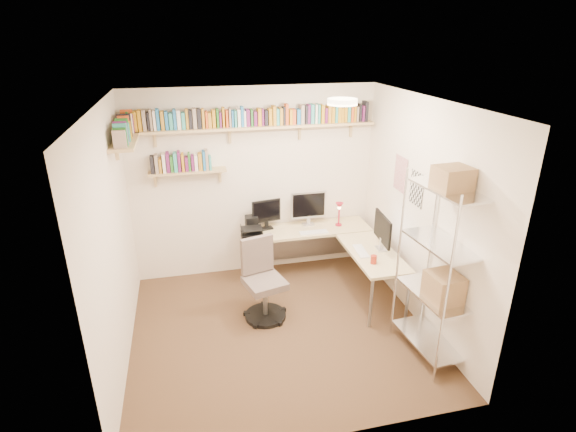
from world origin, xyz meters
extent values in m
plane|color=#4A3220|center=(0.00, 0.00, 0.00)|extent=(3.20, 3.20, 0.00)
cube|color=beige|center=(0.00, 1.50, 1.25)|extent=(3.20, 0.04, 2.50)
cube|color=beige|center=(-1.60, 0.00, 1.25)|extent=(0.04, 3.00, 2.50)
cube|color=beige|center=(1.60, 0.00, 1.25)|extent=(0.04, 3.00, 2.50)
cube|color=beige|center=(0.00, -1.50, 1.25)|extent=(3.20, 0.04, 2.50)
cube|color=silver|center=(0.00, 0.00, 2.50)|extent=(3.20, 3.00, 0.04)
cube|color=beige|center=(1.59, 0.55, 1.55)|extent=(0.01, 0.30, 0.42)
cube|color=silver|center=(1.59, 0.15, 1.50)|extent=(0.01, 0.28, 0.38)
cylinder|color=#FFEAC6|center=(0.70, 0.20, 2.46)|extent=(0.30, 0.30, 0.06)
cube|color=tan|center=(0.00, 1.38, 2.02)|extent=(3.05, 0.25, 0.03)
cube|color=tan|center=(-1.48, 0.95, 2.02)|extent=(0.25, 1.00, 0.03)
cube|color=tan|center=(-0.85, 1.40, 1.50)|extent=(0.95, 0.20, 0.02)
cube|color=tan|center=(-1.20, 1.44, 1.95)|extent=(0.03, 0.20, 0.20)
cube|color=tan|center=(-0.30, 1.44, 1.95)|extent=(0.03, 0.20, 0.20)
cube|color=tan|center=(0.60, 1.44, 1.95)|extent=(0.03, 0.20, 0.20)
cube|color=tan|center=(1.30, 1.44, 1.95)|extent=(0.03, 0.20, 0.20)
cube|color=#256822|center=(-1.47, 1.38, 2.15)|extent=(0.03, 0.11, 0.23)
cube|color=gray|center=(-1.43, 1.38, 2.13)|extent=(0.02, 0.14, 0.19)
cube|color=#C08516|center=(-1.39, 1.38, 2.15)|extent=(0.04, 0.14, 0.22)
cube|color=#C08516|center=(-1.34, 1.38, 2.15)|extent=(0.04, 0.14, 0.24)
cube|color=gray|center=(-1.29, 1.38, 2.15)|extent=(0.04, 0.14, 0.24)
cube|color=black|center=(-1.24, 1.38, 2.14)|extent=(0.03, 0.14, 0.21)
cube|color=gray|center=(-1.21, 1.38, 2.16)|extent=(0.03, 0.12, 0.24)
cube|color=white|center=(-1.17, 1.38, 2.15)|extent=(0.03, 0.11, 0.23)
cube|color=#2270B2|center=(-1.13, 1.38, 2.16)|extent=(0.03, 0.11, 0.25)
cube|color=#B07C21|center=(-1.09, 1.38, 2.14)|extent=(0.04, 0.11, 0.22)
cube|color=#2270B2|center=(-1.04, 1.38, 2.14)|extent=(0.04, 0.12, 0.21)
cube|color=teal|center=(-0.99, 1.38, 2.13)|extent=(0.04, 0.12, 0.19)
cube|color=#2270B2|center=(-0.94, 1.38, 2.15)|extent=(0.03, 0.14, 0.23)
cube|color=white|center=(-0.90, 1.38, 2.14)|extent=(0.04, 0.12, 0.22)
cube|color=teal|center=(-0.85, 1.38, 2.13)|extent=(0.04, 0.11, 0.19)
cube|color=#B07C21|center=(-0.80, 1.38, 2.15)|extent=(0.03, 0.12, 0.23)
cube|color=black|center=(-0.77, 1.38, 2.14)|extent=(0.04, 0.13, 0.22)
cube|color=gray|center=(-0.72, 1.38, 2.15)|extent=(0.04, 0.13, 0.24)
cube|color=black|center=(-0.66, 1.38, 2.15)|extent=(0.04, 0.13, 0.23)
cube|color=#B07C21|center=(-0.62, 1.38, 2.15)|extent=(0.03, 0.13, 0.23)
cube|color=#CD4B1B|center=(-0.58, 1.38, 2.13)|extent=(0.02, 0.14, 0.19)
cube|color=#B07C21|center=(-0.54, 1.38, 2.13)|extent=(0.04, 0.14, 0.18)
cube|color=#C08516|center=(-0.49, 1.38, 2.14)|extent=(0.04, 0.11, 0.21)
cube|color=#256822|center=(-0.45, 1.38, 2.15)|extent=(0.02, 0.14, 0.22)
cube|color=#651A55|center=(-0.41, 1.38, 2.13)|extent=(0.02, 0.11, 0.18)
cube|color=#C08516|center=(-0.38, 1.38, 2.15)|extent=(0.02, 0.11, 0.24)
cube|color=#CD4B1B|center=(-0.34, 1.38, 2.14)|extent=(0.03, 0.14, 0.20)
cube|color=gray|center=(-0.30, 1.38, 2.15)|extent=(0.02, 0.11, 0.22)
cube|color=#2270B2|center=(-0.27, 1.38, 2.13)|extent=(0.02, 0.12, 0.20)
cube|color=teal|center=(-0.24, 1.38, 2.13)|extent=(0.02, 0.15, 0.20)
cube|color=white|center=(-0.19, 1.38, 2.14)|extent=(0.04, 0.14, 0.21)
cube|color=#2270B2|center=(-0.15, 1.38, 2.15)|extent=(0.03, 0.12, 0.24)
cube|color=white|center=(-0.12, 1.38, 2.13)|extent=(0.02, 0.12, 0.19)
cube|color=#651A55|center=(-0.08, 1.38, 2.14)|extent=(0.04, 0.13, 0.20)
cube|color=#256822|center=(-0.04, 1.38, 2.13)|extent=(0.03, 0.15, 0.20)
cube|color=#651A55|center=(0.01, 1.38, 2.12)|extent=(0.04, 0.11, 0.17)
cube|color=#C08516|center=(0.06, 1.38, 2.14)|extent=(0.04, 0.13, 0.21)
cube|color=#651A55|center=(0.10, 1.38, 2.14)|extent=(0.02, 0.12, 0.20)
cube|color=black|center=(0.14, 1.38, 2.13)|extent=(0.04, 0.13, 0.19)
cube|color=#C08516|center=(0.19, 1.38, 2.14)|extent=(0.04, 0.11, 0.20)
cube|color=#B07C21|center=(0.24, 1.38, 2.15)|extent=(0.04, 0.14, 0.23)
cube|color=teal|center=(0.28, 1.38, 2.13)|extent=(0.03, 0.14, 0.20)
cube|color=#B07C21|center=(0.33, 1.38, 2.14)|extent=(0.04, 0.14, 0.20)
cube|color=black|center=(0.36, 1.38, 2.14)|extent=(0.03, 0.13, 0.22)
cube|color=#CD4B1B|center=(0.40, 1.38, 2.16)|extent=(0.03, 0.12, 0.25)
cube|color=#C08516|center=(0.45, 1.38, 2.13)|extent=(0.03, 0.14, 0.19)
cube|color=#CD4B1B|center=(0.49, 1.38, 2.13)|extent=(0.04, 0.12, 0.18)
cube|color=#2270B2|center=(0.55, 1.38, 2.13)|extent=(0.04, 0.13, 0.18)
cube|color=gray|center=(0.60, 1.38, 2.15)|extent=(0.04, 0.14, 0.23)
cube|color=black|center=(0.65, 1.38, 2.15)|extent=(0.03, 0.12, 0.22)
cube|color=#651A55|center=(0.68, 1.38, 2.15)|extent=(0.03, 0.11, 0.23)
cube|color=teal|center=(0.72, 1.38, 2.15)|extent=(0.04, 0.13, 0.24)
cube|color=white|center=(0.77, 1.38, 2.15)|extent=(0.03, 0.14, 0.23)
cube|color=teal|center=(0.81, 1.38, 2.15)|extent=(0.03, 0.13, 0.23)
cube|color=#C08516|center=(0.86, 1.38, 2.15)|extent=(0.04, 0.15, 0.23)
cube|color=#651A55|center=(0.91, 1.38, 2.13)|extent=(0.03, 0.12, 0.18)
cube|color=#B07C21|center=(0.95, 1.38, 2.14)|extent=(0.04, 0.13, 0.21)
cube|color=#C08516|center=(0.99, 1.38, 2.13)|extent=(0.04, 0.14, 0.19)
cube|color=teal|center=(1.04, 1.38, 2.14)|extent=(0.03, 0.13, 0.20)
cube|color=#C08516|center=(1.08, 1.38, 2.15)|extent=(0.04, 0.14, 0.23)
cube|color=#C08516|center=(1.13, 1.38, 2.12)|extent=(0.03, 0.11, 0.18)
cube|color=#C08516|center=(1.17, 1.38, 2.13)|extent=(0.03, 0.11, 0.19)
cube|color=teal|center=(1.21, 1.38, 2.15)|extent=(0.04, 0.12, 0.23)
cube|color=#CD4B1B|center=(1.25, 1.38, 2.13)|extent=(0.03, 0.14, 0.19)
cube|color=#C08516|center=(1.29, 1.38, 2.15)|extent=(0.03, 0.13, 0.23)
cube|color=gray|center=(1.32, 1.38, 2.13)|extent=(0.03, 0.12, 0.19)
cube|color=black|center=(1.36, 1.38, 2.14)|extent=(0.03, 0.11, 0.22)
cube|color=#651A55|center=(1.40, 1.38, 2.13)|extent=(0.03, 0.14, 0.20)
cube|color=black|center=(1.44, 1.38, 2.16)|extent=(0.04, 0.14, 0.25)
cube|color=gray|center=(-1.48, 0.52, 2.12)|extent=(0.12, 0.04, 0.18)
cube|color=#256822|center=(-1.48, 0.56, 2.12)|extent=(0.14, 0.02, 0.17)
cube|color=#256822|center=(-1.48, 0.60, 2.13)|extent=(0.12, 0.04, 0.19)
cube|color=teal|center=(-1.48, 0.65, 2.15)|extent=(0.13, 0.02, 0.22)
cube|color=#651A55|center=(-1.48, 0.68, 2.15)|extent=(0.13, 0.03, 0.24)
cube|color=gray|center=(-1.48, 0.72, 2.13)|extent=(0.11, 0.03, 0.19)
cube|color=gray|center=(-1.48, 0.76, 2.13)|extent=(0.11, 0.04, 0.19)
cube|color=teal|center=(-1.48, 0.80, 2.13)|extent=(0.14, 0.03, 0.20)
cube|color=#256822|center=(-1.48, 0.84, 2.15)|extent=(0.13, 0.03, 0.24)
cube|color=#256822|center=(-1.48, 0.88, 2.12)|extent=(0.14, 0.04, 0.18)
cube|color=gray|center=(-1.48, 0.93, 2.13)|extent=(0.11, 0.03, 0.19)
cube|color=#C08516|center=(-1.48, 0.97, 2.13)|extent=(0.15, 0.03, 0.19)
cube|color=#CD4B1B|center=(-1.48, 1.02, 2.15)|extent=(0.11, 0.04, 0.23)
cube|color=black|center=(-1.48, 1.06, 2.16)|extent=(0.14, 0.02, 0.25)
cube|color=#2270B2|center=(-1.48, 1.09, 2.13)|extent=(0.14, 0.03, 0.19)
cube|color=#C08516|center=(-1.48, 1.14, 2.15)|extent=(0.11, 0.04, 0.23)
cube|color=#B07C21|center=(-1.48, 1.20, 2.14)|extent=(0.12, 0.04, 0.22)
cube|color=white|center=(-1.48, 1.24, 2.14)|extent=(0.14, 0.03, 0.22)
cube|color=#651A55|center=(-1.48, 1.29, 2.14)|extent=(0.15, 0.03, 0.21)
cube|color=#2270B2|center=(-1.48, 1.33, 2.14)|extent=(0.13, 0.03, 0.20)
cube|color=#CD4B1B|center=(-1.48, 1.37, 2.16)|extent=(0.13, 0.03, 0.25)
cube|color=black|center=(-1.26, 1.40, 1.62)|extent=(0.04, 0.14, 0.21)
cube|color=gray|center=(-1.21, 1.40, 1.62)|extent=(0.04, 0.14, 0.22)
cube|color=#B07C21|center=(-1.17, 1.40, 1.60)|extent=(0.03, 0.12, 0.17)
cube|color=white|center=(-1.12, 1.40, 1.63)|extent=(0.04, 0.15, 0.23)
cube|color=#651A55|center=(-1.07, 1.40, 1.64)|extent=(0.04, 0.12, 0.25)
cube|color=#256822|center=(-1.03, 1.40, 1.61)|extent=(0.03, 0.11, 0.20)
cube|color=teal|center=(-0.99, 1.40, 1.63)|extent=(0.04, 0.13, 0.23)
cube|color=#651A55|center=(-0.94, 1.40, 1.64)|extent=(0.03, 0.13, 0.25)
cube|color=#C08516|center=(-0.90, 1.40, 1.62)|extent=(0.03, 0.13, 0.22)
cube|color=#651A55|center=(-0.85, 1.40, 1.60)|extent=(0.04, 0.12, 0.18)
cube|color=#256822|center=(-0.82, 1.40, 1.62)|extent=(0.02, 0.11, 0.22)
cube|color=#651A55|center=(-0.78, 1.40, 1.61)|extent=(0.03, 0.12, 0.19)
cube|color=white|center=(-0.74, 1.40, 1.61)|extent=(0.04, 0.13, 0.20)
cube|color=#B07C21|center=(-0.69, 1.40, 1.62)|extent=(0.04, 0.12, 0.21)
cube|color=#2270B2|center=(-0.64, 1.40, 1.63)|extent=(0.03, 0.13, 0.24)
cube|color=gray|center=(-0.61, 1.40, 1.64)|extent=(0.03, 0.14, 0.25)
cube|color=teal|center=(-0.57, 1.40, 1.60)|extent=(0.03, 0.13, 0.17)
cube|color=beige|center=(0.65, 1.22, 0.64)|extent=(1.69, 0.53, 0.04)
cube|color=beige|center=(1.23, 0.36, 0.64)|extent=(0.53, 1.15, 0.04)
cylinder|color=gray|center=(-0.15, 1.00, 0.31)|extent=(0.04, 0.04, 0.62)
cylinder|color=gray|center=(-0.15, 1.44, 0.31)|extent=(0.04, 0.04, 0.62)
cylinder|color=gray|center=(1.45, 1.44, 0.31)|extent=(0.04, 0.04, 0.62)
cylinder|color=gray|center=(1.01, -0.17, 0.31)|extent=(0.04, 0.04, 0.62)
cylinder|color=gray|center=(1.45, -0.17, 0.31)|extent=(0.04, 0.04, 0.62)
cube|color=gray|center=(0.65, 1.45, 0.36)|extent=(1.60, 0.02, 0.49)
cube|color=silver|center=(0.69, 1.33, 0.95)|extent=(0.49, 0.03, 0.37)
cube|color=black|center=(0.69, 1.31, 0.95)|extent=(0.44, 0.00, 0.32)
cube|color=black|center=(0.12, 1.33, 0.92)|extent=(0.39, 0.03, 0.30)
cube|color=black|center=(1.35, 0.40, 0.93)|extent=(0.03, 0.52, 0.34)
cube|color=silver|center=(1.33, 0.40, 0.93)|extent=(0.00, 0.46, 0.29)
cube|color=white|center=(0.69, 1.06, 0.66)|extent=(0.37, 0.12, 0.01)
cube|color=white|center=(1.09, 0.40, 0.66)|extent=(0.12, 0.36, 0.01)
cylinder|color=maroon|center=(1.09, 1.22, 0.67)|extent=(0.09, 0.09, 0.02)
cylinder|color=maroon|center=(1.09, 1.22, 0.80)|extent=(0.02, 0.02, 0.25)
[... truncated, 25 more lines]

